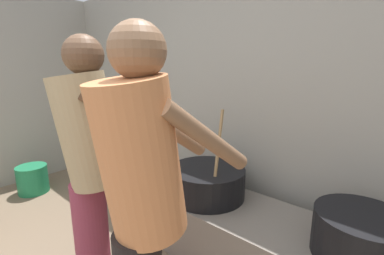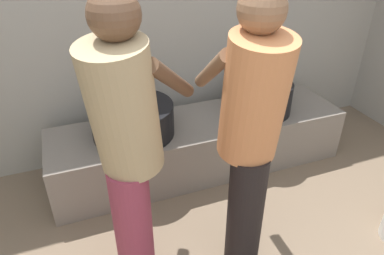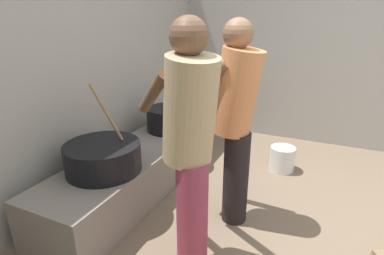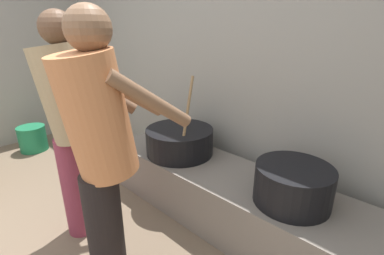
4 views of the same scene
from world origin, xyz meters
name	(u,v)px [view 4 (image 4 of 4)]	position (x,y,z in m)	size (l,w,h in m)	color
block_enclosure_rear	(217,65)	(0.00, 2.24, 1.15)	(5.39, 0.20, 2.30)	#9E998E
hearth_ledge	(226,196)	(0.54, 1.72, 0.21)	(2.31, 0.60, 0.43)	slate
cooking_pot_main	(180,141)	(0.02, 1.72, 0.54)	(0.59, 0.59, 0.68)	black
cooking_pot_secondary	(293,185)	(1.06, 1.70, 0.55)	(0.48, 0.48, 0.25)	black
cook_in_orange_shirt	(101,148)	(0.43, 0.79, 0.90)	(0.40, 0.69, 1.58)	black
cook_in_tan_shirt	(70,118)	(-0.16, 0.89, 0.90)	(0.67, 0.71, 1.58)	#8C3347
bucket_green_plastic	(33,138)	(-2.06, 1.12, 0.16)	(0.32, 0.32, 0.32)	#1E7A4C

